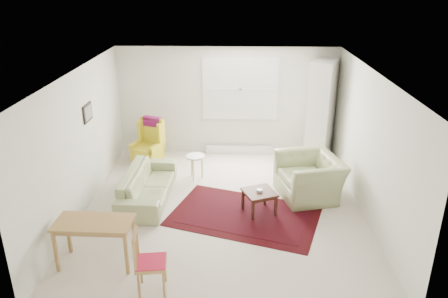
{
  "coord_description": "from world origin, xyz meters",
  "views": [
    {
      "loc": [
        0.21,
        -6.99,
        3.99
      ],
      "look_at": [
        0.0,
        0.3,
        1.05
      ],
      "focal_mm": 35.0,
      "sensor_mm": 36.0,
      "label": 1
    }
  ],
  "objects_px": {
    "desk": "(96,242)",
    "cabinet": "(321,112)",
    "sofa": "(147,179)",
    "stool": "(196,167)",
    "wingback_chair": "(147,142)",
    "armchair": "(310,173)",
    "coffee_table": "(259,202)",
    "desk_chair": "(151,262)"
  },
  "relations": [
    {
      "from": "cabinet",
      "to": "coffee_table",
      "type": "bearing_deg",
      "value": -98.64
    },
    {
      "from": "coffee_table",
      "to": "cabinet",
      "type": "xyz_separation_m",
      "value": [
        1.46,
        2.48,
        0.93
      ]
    },
    {
      "from": "armchair",
      "to": "wingback_chair",
      "type": "height_order",
      "value": "wingback_chair"
    },
    {
      "from": "cabinet",
      "to": "desk",
      "type": "bearing_deg",
      "value": -112.39
    },
    {
      "from": "wingback_chair",
      "to": "stool",
      "type": "distance_m",
      "value": 1.39
    },
    {
      "from": "stool",
      "to": "coffee_table",
      "type": "bearing_deg",
      "value": -47.98
    },
    {
      "from": "sofa",
      "to": "stool",
      "type": "xyz_separation_m",
      "value": [
        0.82,
        0.93,
        -0.15
      ]
    },
    {
      "from": "sofa",
      "to": "wingback_chair",
      "type": "bearing_deg",
      "value": 12.59
    },
    {
      "from": "cabinet",
      "to": "desk",
      "type": "relative_size",
      "value": 2.07
    },
    {
      "from": "stool",
      "to": "desk_chair",
      "type": "height_order",
      "value": "desk_chair"
    },
    {
      "from": "sofa",
      "to": "desk",
      "type": "relative_size",
      "value": 1.8
    },
    {
      "from": "armchair",
      "to": "desk",
      "type": "xyz_separation_m",
      "value": [
        -3.43,
        -2.21,
        -0.12
      ]
    },
    {
      "from": "coffee_table",
      "to": "desk_chair",
      "type": "xyz_separation_m",
      "value": [
        -1.53,
        -2.12,
        0.25
      ]
    },
    {
      "from": "stool",
      "to": "desk",
      "type": "relative_size",
      "value": 0.46
    },
    {
      "from": "stool",
      "to": "cabinet",
      "type": "xyz_separation_m",
      "value": [
        2.72,
        1.08,
        0.89
      ]
    },
    {
      "from": "armchair",
      "to": "wingback_chair",
      "type": "distance_m",
      "value": 3.69
    },
    {
      "from": "stool",
      "to": "desk_chair",
      "type": "relative_size",
      "value": 0.56
    },
    {
      "from": "wingback_chair",
      "to": "coffee_table",
      "type": "relative_size",
      "value": 1.95
    },
    {
      "from": "desk",
      "to": "cabinet",
      "type": "bearing_deg",
      "value": 45.72
    },
    {
      "from": "armchair",
      "to": "wingback_chair",
      "type": "xyz_separation_m",
      "value": [
        -3.38,
        1.47,
        0.04
      ]
    },
    {
      "from": "cabinet",
      "to": "desk",
      "type": "xyz_separation_m",
      "value": [
        -3.91,
        -4.01,
        -0.8
      ]
    },
    {
      "from": "cabinet",
      "to": "desk",
      "type": "distance_m",
      "value": 5.66
    },
    {
      "from": "coffee_table",
      "to": "desk",
      "type": "xyz_separation_m",
      "value": [
        -2.45,
        -1.53,
        0.14
      ]
    },
    {
      "from": "wingback_chair",
      "to": "cabinet",
      "type": "bearing_deg",
      "value": 26.81
    },
    {
      "from": "wingback_chair",
      "to": "armchair",
      "type": "bearing_deg",
      "value": -1.5
    },
    {
      "from": "wingback_chair",
      "to": "desk",
      "type": "bearing_deg",
      "value": -68.78
    },
    {
      "from": "desk",
      "to": "coffee_table",
      "type": "bearing_deg",
      "value": 32.03
    },
    {
      "from": "armchair",
      "to": "desk",
      "type": "bearing_deg",
      "value": -71.37
    },
    {
      "from": "sofa",
      "to": "wingback_chair",
      "type": "height_order",
      "value": "wingback_chair"
    },
    {
      "from": "wingback_chair",
      "to": "coffee_table",
      "type": "bearing_deg",
      "value": -19.84
    },
    {
      "from": "stool",
      "to": "cabinet",
      "type": "height_order",
      "value": "cabinet"
    },
    {
      "from": "sofa",
      "to": "cabinet",
      "type": "xyz_separation_m",
      "value": [
        3.54,
        2.01,
        0.74
      ]
    },
    {
      "from": "cabinet",
      "to": "desk_chair",
      "type": "distance_m",
      "value": 5.52
    },
    {
      "from": "sofa",
      "to": "desk_chair",
      "type": "xyz_separation_m",
      "value": [
        0.55,
        -2.58,
        0.06
      ]
    },
    {
      "from": "coffee_table",
      "to": "stool",
      "type": "relative_size",
      "value": 1.02
    },
    {
      "from": "wingback_chair",
      "to": "desk_chair",
      "type": "xyz_separation_m",
      "value": [
        0.88,
        -4.26,
        -0.05
      ]
    },
    {
      "from": "desk_chair",
      "to": "coffee_table",
      "type": "bearing_deg",
      "value": -42.52
    },
    {
      "from": "coffee_table",
      "to": "desk_chair",
      "type": "relative_size",
      "value": 0.57
    },
    {
      "from": "sofa",
      "to": "stool",
      "type": "height_order",
      "value": "sofa"
    },
    {
      "from": "sofa",
      "to": "coffee_table",
      "type": "height_order",
      "value": "sofa"
    },
    {
      "from": "coffee_table",
      "to": "stool",
      "type": "bearing_deg",
      "value": 132.02
    },
    {
      "from": "armchair",
      "to": "desk",
      "type": "distance_m",
      "value": 4.08
    }
  ]
}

